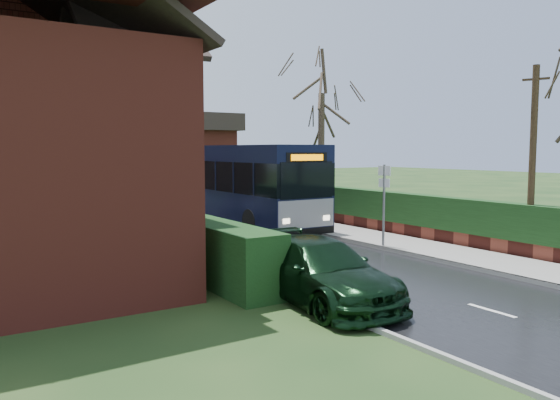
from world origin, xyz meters
TOP-DOWN VIEW (x-y plane):
  - ground at (0.00, 0.00)m, footprint 140.00×140.00m
  - road at (0.00, 10.00)m, footprint 6.00×100.00m
  - pavement at (4.25, 10.00)m, footprint 2.50×100.00m
  - kerb_right at (3.05, 10.00)m, footprint 0.12×100.00m
  - kerb_left at (-3.05, 10.00)m, footprint 0.12×100.00m
  - front_hedge at (-3.90, 5.00)m, footprint 1.20×16.00m
  - picket_fence at (-3.15, 5.00)m, footprint 0.10×16.00m
  - right_wall_hedge at (5.80, 10.00)m, footprint 0.60×50.00m
  - bus at (2.20, 10.31)m, footprint 2.89×12.35m
  - car_silver at (-1.73, 10.06)m, footprint 1.96×4.24m
  - car_green at (-2.71, -3.28)m, footprint 2.34×5.12m
  - car_distant at (-0.88, 39.97)m, footprint 2.22×3.94m
  - bus_stop_sign at (3.20, 0.84)m, footprint 0.21×0.45m
  - telegraph_pole at (5.80, -3.09)m, footprint 0.34×0.77m
  - tree_right_far at (7.31, 10.06)m, footprint 4.82×4.82m

SIDE VIEW (x-z plane):
  - ground at x=0.00m, z-range 0.00..0.00m
  - road at x=0.00m, z-range 0.00..0.02m
  - kerb_left at x=-3.05m, z-range 0.00..0.10m
  - pavement at x=4.25m, z-range 0.00..0.14m
  - kerb_right at x=3.05m, z-range 0.00..0.14m
  - picket_fence at x=-3.15m, z-range 0.00..0.90m
  - car_distant at x=-0.88m, z-range 0.00..1.23m
  - car_silver at x=-1.73m, z-range 0.00..1.41m
  - car_green at x=-2.71m, z-range 0.00..1.45m
  - front_hedge at x=-3.90m, z-range 0.00..1.60m
  - right_wall_hedge at x=5.80m, z-range 0.12..1.92m
  - bus at x=2.20m, z-range -0.02..3.73m
  - bus_stop_sign at x=3.20m, z-range 0.48..3.51m
  - telegraph_pole at x=5.80m, z-range 0.04..6.22m
  - tree_right_far at x=7.31m, z-range 2.30..11.61m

